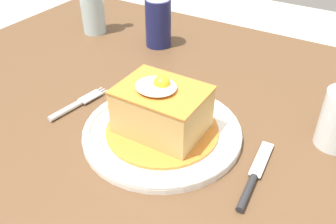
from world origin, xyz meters
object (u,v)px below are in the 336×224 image
at_px(main_plate, 162,131).
at_px(fork, 74,106).
at_px(knife, 252,182).
at_px(soda_can, 158,23).

bearing_deg(main_plate, fork, -174.30).
relative_size(main_plate, fork, 2.02).
height_order(main_plate, fork, main_plate).
relative_size(main_plate, knife, 1.73).
relative_size(fork, soda_can, 1.14).
relative_size(main_plate, soda_can, 2.31).
xyz_separation_m(fork, soda_can, (-0.01, 0.34, 0.06)).
bearing_deg(fork, main_plate, 5.70).
height_order(main_plate, soda_can, soda_can).
distance_m(main_plate, soda_can, 0.38).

